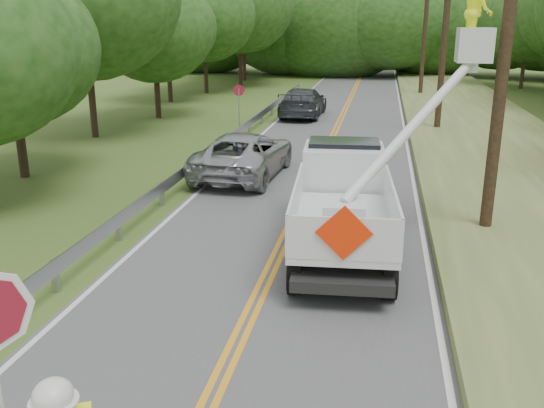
# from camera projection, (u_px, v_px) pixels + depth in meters

# --- Properties ---
(road) EXTENTS (7.20, 96.00, 0.03)m
(road) POSITION_uv_depth(u_px,v_px,m) (313.00, 178.00, 20.64)
(road) COLOR #525254
(road) RESTS_ON ground
(guardrail) EXTENTS (0.18, 48.00, 0.77)m
(guardrail) POSITION_uv_depth(u_px,v_px,m) (210.00, 153.00, 22.03)
(guardrail) COLOR #999BA1
(guardrail) RESTS_ON ground
(utility_poles) EXTENTS (1.60, 43.30, 10.00)m
(utility_poles) POSITION_uv_depth(u_px,v_px,m) (465.00, 22.00, 21.03)
(utility_poles) COLOR black
(utility_poles) RESTS_ON ground
(tall_grass_verge) EXTENTS (7.00, 96.00, 0.30)m
(tall_grass_verge) POSITION_uv_depth(u_px,v_px,m) (527.00, 184.00, 19.36)
(tall_grass_verge) COLOR #50652F
(tall_grass_verge) RESTS_ON ground
(treeline_left) EXTENTS (10.48, 53.29, 10.74)m
(treeline_left) POSITION_uv_depth(u_px,v_px,m) (174.00, 14.00, 35.84)
(treeline_left) COLOR #332319
(treeline_left) RESTS_ON ground
(treeline_horizon) EXTENTS (57.22, 15.59, 12.64)m
(treeline_horizon) POSITION_uv_depth(u_px,v_px,m) (372.00, 20.00, 58.52)
(treeline_horizon) COLOR #1A4511
(treeline_horizon) RESTS_ON ground
(bucket_truck) EXTENTS (4.50, 6.50, 6.33)m
(bucket_truck) POSITION_uv_depth(u_px,v_px,m) (354.00, 183.00, 14.47)
(bucket_truck) COLOR black
(bucket_truck) RESTS_ON road
(suv_silver) EXTENTS (2.94, 5.79, 1.57)m
(suv_silver) POSITION_uv_depth(u_px,v_px,m) (244.00, 154.00, 20.70)
(suv_silver) COLOR #AAADB2
(suv_silver) RESTS_ON road
(suv_darkgrey) EXTENTS (2.37, 5.66, 1.63)m
(suv_darkgrey) POSITION_uv_depth(u_px,v_px,m) (303.00, 102.00, 33.84)
(suv_darkgrey) COLOR #3E4147
(suv_darkgrey) RESTS_ON road
(stop_sign_permanent) EXTENTS (0.50, 0.24, 2.54)m
(stop_sign_permanent) POSITION_uv_depth(u_px,v_px,m) (239.00, 103.00, 27.06)
(stop_sign_permanent) COLOR #999BA1
(stop_sign_permanent) RESTS_ON ground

